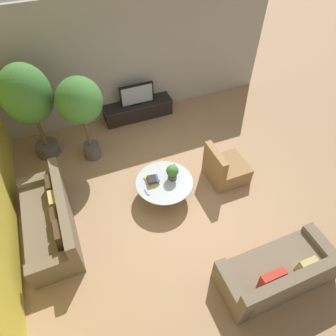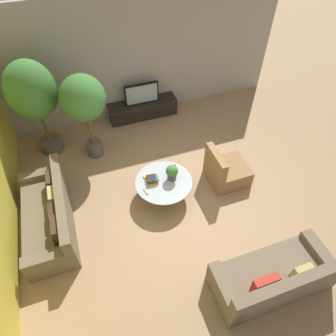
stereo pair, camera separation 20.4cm
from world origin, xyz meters
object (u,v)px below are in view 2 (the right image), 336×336
object	(u,v)px
couch_near_entry	(274,278)
potted_palm_corner	(84,102)
coffee_table	(164,185)
media_console	(143,109)
potted_palm_tall	(33,94)
potted_plant_tabletop	(172,172)
armchair_wicker	(226,171)
couch_by_wall	(50,216)
television	(142,94)

from	to	relation	value
couch_near_entry	potted_palm_corner	world-z (taller)	potted_palm_corner
coffee_table	couch_near_entry	world-z (taller)	couch_near_entry
media_console	potted_palm_tall	bearing A→B (deg)	-167.15
coffee_table	couch_near_entry	bearing A→B (deg)	-66.53
media_console	couch_near_entry	size ratio (longest dim) A/B	0.94
potted_palm_tall	potted_plant_tabletop	bearing A→B (deg)	-44.11
armchair_wicker	potted_palm_corner	xyz separation A→B (m)	(-2.49, 1.74, 1.19)
coffee_table	couch_by_wall	size ratio (longest dim) A/B	0.54
potted_palm_tall	potted_plant_tabletop	xyz separation A→B (m)	(2.24, -2.18, -0.92)
coffee_table	couch_by_wall	bearing A→B (deg)	179.76
potted_palm_corner	potted_plant_tabletop	size ratio (longest dim) A/B	5.90
couch_by_wall	armchair_wicker	size ratio (longest dim) A/B	2.44
couch_by_wall	potted_plant_tabletop	distance (m)	2.42
television	coffee_table	xyz separation A→B (m)	(-0.35, -2.74, -0.39)
television	potted_palm_corner	world-z (taller)	potted_palm_corner
armchair_wicker	potted_palm_tall	bearing A→B (deg)	56.88
couch_by_wall	media_console	bearing A→B (deg)	136.82
couch_near_entry	potted_palm_corner	xyz separation A→B (m)	(-2.15, 4.08, 1.18)
potted_plant_tabletop	couch_by_wall	bearing A→B (deg)	-179.70
couch_by_wall	potted_palm_corner	world-z (taller)	potted_palm_corner
potted_palm_tall	potted_palm_corner	world-z (taller)	potted_palm_tall
couch_by_wall	potted_plant_tabletop	bearing A→B (deg)	90.30
television	armchair_wicker	bearing A→B (deg)	-69.77
media_console	television	bearing A→B (deg)	-90.00
potted_palm_tall	potted_palm_corner	xyz separation A→B (m)	(0.94, -0.50, -0.07)
couch_near_entry	potted_palm_corner	distance (m)	4.76
armchair_wicker	couch_by_wall	bearing A→B (deg)	89.15
armchair_wicker	television	bearing A→B (deg)	20.23
television	armchair_wicker	distance (m)	3.00
media_console	potted_palm_corner	bearing A→B (deg)	-144.47
potted_plant_tabletop	armchair_wicker	bearing A→B (deg)	-3.17
armchair_wicker	potted_palm_tall	world-z (taller)	potted_palm_tall
potted_palm_corner	potted_plant_tabletop	bearing A→B (deg)	-52.26
potted_plant_tabletop	potted_palm_corner	bearing A→B (deg)	127.74
television	potted_palm_tall	world-z (taller)	potted_palm_tall
potted_plant_tabletop	media_console	bearing A→B (deg)	86.55
armchair_wicker	couch_near_entry	bearing A→B (deg)	171.74
media_console	television	xyz separation A→B (m)	(0.00, -0.00, 0.47)
media_console	television	world-z (taller)	television
coffee_table	potted_palm_tall	size ratio (longest dim) A/B	0.51
potted_palm_tall	television	bearing A→B (deg)	12.81
television	couch_by_wall	size ratio (longest dim) A/B	0.42
armchair_wicker	media_console	bearing A→B (deg)	20.22
television	potted_plant_tabletop	bearing A→B (deg)	-93.45
coffee_table	potted_plant_tabletop	world-z (taller)	potted_plant_tabletop
coffee_table	television	bearing A→B (deg)	82.82
coffee_table	armchair_wicker	world-z (taller)	armchair_wicker
potted_plant_tabletop	couch_near_entry	bearing A→B (deg)	-70.47
couch_by_wall	couch_near_entry	xyz separation A→B (m)	(3.26, -2.39, -0.01)
armchair_wicker	coffee_table	bearing A→B (deg)	88.16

